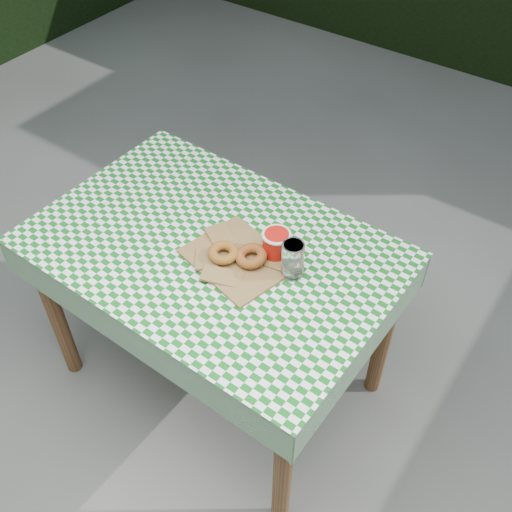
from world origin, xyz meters
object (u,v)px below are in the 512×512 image
(coffee_mug, at_px, (276,245))
(drinking_glass, at_px, (293,260))
(table, at_px, (217,319))
(paper_bag, at_px, (238,258))

(coffee_mug, distance_m, drinking_glass, 0.09)
(table, bearing_deg, drinking_glass, 11.05)
(paper_bag, relative_size, coffee_mug, 1.82)
(drinking_glass, bearing_deg, coffee_mug, 156.37)
(paper_bag, bearing_deg, drinking_glass, 15.66)
(table, height_order, paper_bag, paper_bag)
(table, distance_m, coffee_mug, 0.48)
(paper_bag, relative_size, drinking_glass, 2.50)
(drinking_glass, bearing_deg, table, -170.17)
(paper_bag, xyz_separation_m, drinking_glass, (0.17, 0.05, 0.06))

